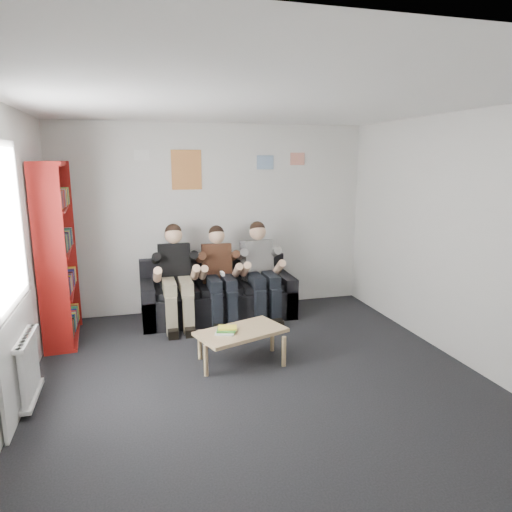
{
  "coord_description": "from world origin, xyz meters",
  "views": [
    {
      "loc": [
        -1.18,
        -4.03,
        2.2
      ],
      "look_at": [
        0.28,
        1.3,
        1.02
      ],
      "focal_mm": 32.0,
      "sensor_mm": 36.0,
      "label": 1
    }
  ],
  "objects_px": {
    "sofa": "(217,296)",
    "person_left": "(176,277)",
    "bookshelf": "(58,254)",
    "coffee_table": "(241,334)",
    "person_middle": "(220,275)",
    "person_right": "(261,272)"
  },
  "relations": [
    {
      "from": "person_middle",
      "to": "bookshelf",
      "type": "bearing_deg",
      "value": -171.86
    },
    {
      "from": "sofa",
      "to": "bookshelf",
      "type": "bearing_deg",
      "value": -170.25
    },
    {
      "from": "bookshelf",
      "to": "coffee_table",
      "type": "xyz_separation_m",
      "value": [
        1.96,
        -1.24,
        -0.76
      ]
    },
    {
      "from": "bookshelf",
      "to": "person_left",
      "type": "bearing_deg",
      "value": 2.07
    },
    {
      "from": "coffee_table",
      "to": "person_left",
      "type": "bearing_deg",
      "value": 111.81
    },
    {
      "from": "sofa",
      "to": "person_middle",
      "type": "height_order",
      "value": "person_middle"
    },
    {
      "from": "person_middle",
      "to": "person_right",
      "type": "relative_size",
      "value": 0.97
    },
    {
      "from": "bookshelf",
      "to": "person_left",
      "type": "height_order",
      "value": "bookshelf"
    },
    {
      "from": "person_left",
      "to": "sofa",
      "type": "bearing_deg",
      "value": 20.19
    },
    {
      "from": "coffee_table",
      "to": "person_left",
      "type": "distance_m",
      "value": 1.52
    },
    {
      "from": "person_right",
      "to": "sofa",
      "type": "bearing_deg",
      "value": 153.18
    },
    {
      "from": "coffee_table",
      "to": "person_middle",
      "type": "distance_m",
      "value": 1.42
    },
    {
      "from": "sofa",
      "to": "person_middle",
      "type": "relative_size",
      "value": 1.61
    },
    {
      "from": "person_left",
      "to": "person_right",
      "type": "bearing_deg",
      "value": 1.48
    },
    {
      "from": "person_right",
      "to": "coffee_table",
      "type": "bearing_deg",
      "value": -122.28
    },
    {
      "from": "sofa",
      "to": "person_middle",
      "type": "distance_m",
      "value": 0.41
    },
    {
      "from": "coffee_table",
      "to": "person_right",
      "type": "xyz_separation_m",
      "value": [
        0.62,
        1.38,
        0.33
      ]
    },
    {
      "from": "person_left",
      "to": "person_middle",
      "type": "relative_size",
      "value": 1.03
    },
    {
      "from": "coffee_table",
      "to": "person_right",
      "type": "height_order",
      "value": "person_right"
    },
    {
      "from": "bookshelf",
      "to": "person_right",
      "type": "xyz_separation_m",
      "value": [
        2.58,
        0.14,
        -0.43
      ]
    },
    {
      "from": "sofa",
      "to": "person_left",
      "type": "distance_m",
      "value": 0.72
    },
    {
      "from": "coffee_table",
      "to": "bookshelf",
      "type": "bearing_deg",
      "value": 147.75
    }
  ]
}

